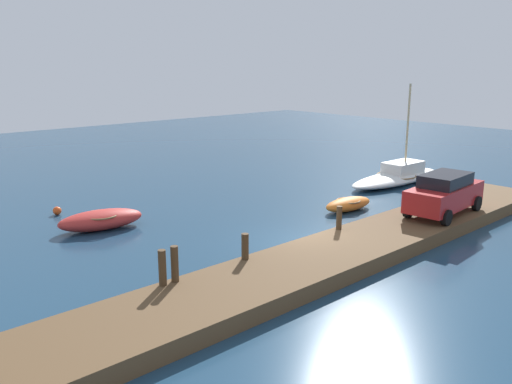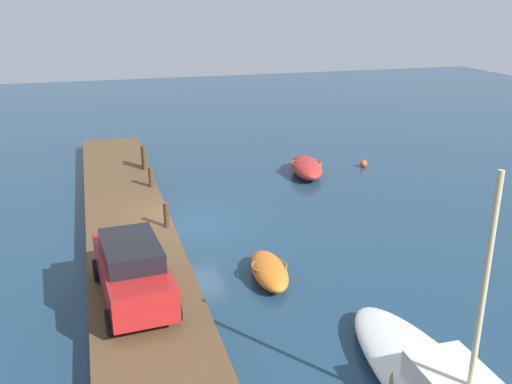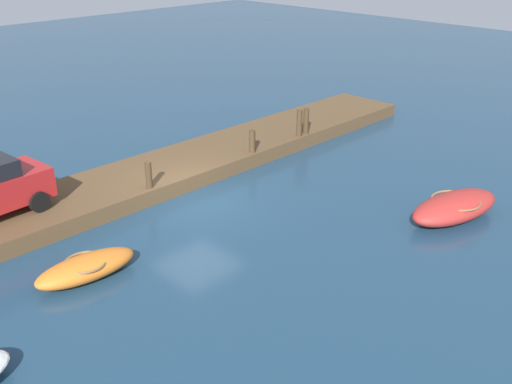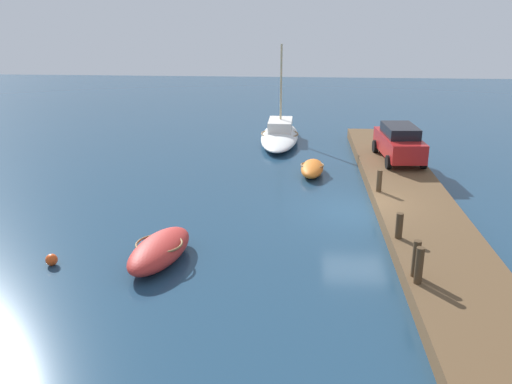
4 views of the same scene
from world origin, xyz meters
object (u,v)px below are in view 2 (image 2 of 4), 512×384
object	(u,v)px
marker_buoy	(364,164)
parked_car	(132,269)
mooring_post_west	(144,156)
mooring_post_east	(167,215)
mooring_post_mid_east	(151,177)
dinghy_orange	(269,270)
rowboat_red	(306,167)
mooring_post_mid_west	(144,159)

from	to	relation	value
marker_buoy	parked_car	bearing A→B (deg)	-48.01
mooring_post_west	mooring_post_east	distance (m)	7.87
mooring_post_mid_east	marker_buoy	xyz separation A→B (m)	(-1.73, 11.06, -0.78)
dinghy_orange	mooring_post_east	distance (m)	4.75
dinghy_orange	rowboat_red	bearing A→B (deg)	158.14
mooring_post_west	mooring_post_mid_east	distance (m)	3.12
marker_buoy	rowboat_red	bearing A→B (deg)	-81.62
rowboat_red	parked_car	distance (m)	14.36
mooring_post_mid_west	mooring_post_mid_east	size ratio (longest dim) A/B	1.25
mooring_post_mid_west	mooring_post_east	distance (m)	7.45
mooring_post_mid_east	marker_buoy	world-z (taller)	mooring_post_mid_east
mooring_post_mid_west	parked_car	bearing A→B (deg)	-7.36
mooring_post_mid_east	mooring_post_west	bearing A→B (deg)	180.00
dinghy_orange	mooring_post_mid_west	size ratio (longest dim) A/B	2.58
dinghy_orange	mooring_post_west	size ratio (longest dim) A/B	2.62
dinghy_orange	mooring_post_mid_east	size ratio (longest dim) A/B	3.23
mooring_post_east	mooring_post_mid_east	bearing A→B (deg)	180.00
rowboat_red	mooring_post_west	distance (m)	7.95
mooring_post_east	marker_buoy	xyz separation A→B (m)	(-6.48, 11.06, -0.81)
mooring_post_mid_west	mooring_post_mid_east	distance (m)	2.70
mooring_post_mid_east	dinghy_orange	bearing A→B (deg)	16.77
mooring_post_mid_east	marker_buoy	bearing A→B (deg)	98.89
rowboat_red	marker_buoy	distance (m)	3.40
rowboat_red	mooring_post_east	distance (m)	9.77
parked_car	mooring_post_east	bearing A→B (deg)	157.65
mooring_post_west	parked_car	bearing A→B (deg)	-7.12
mooring_post_mid_west	mooring_post_east	world-z (taller)	mooring_post_mid_west
mooring_post_mid_west	parked_car	xyz separation A→B (m)	(12.36, -1.60, 0.36)
mooring_post_mid_west	mooring_post_mid_east	bearing A→B (deg)	0.00
mooring_post_west	parked_car	xyz separation A→B (m)	(12.78, -1.60, 0.37)
mooring_post_mid_west	marker_buoy	world-z (taller)	mooring_post_mid_west
mooring_post_west	mooring_post_mid_east	world-z (taller)	mooring_post_west
dinghy_orange	mooring_post_east	size ratio (longest dim) A/B	3.07
parked_car	mooring_post_mid_east	bearing A→B (deg)	166.28
mooring_post_west	parked_car	distance (m)	12.88
mooring_post_mid_east	mooring_post_east	xyz separation A→B (m)	(4.75, 0.00, 0.02)
rowboat_red	parked_car	bearing A→B (deg)	-28.95
rowboat_red	mooring_post_west	bearing A→B (deg)	-92.21
parked_car	mooring_post_west	bearing A→B (deg)	168.55
dinghy_orange	marker_buoy	world-z (taller)	dinghy_orange
mooring_post_mid_east	mooring_post_mid_west	bearing A→B (deg)	180.00
mooring_post_east	parked_car	bearing A→B (deg)	-18.02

